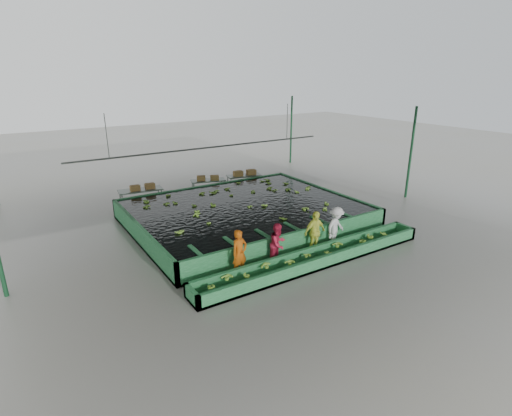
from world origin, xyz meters
TOP-DOWN VIEW (x-y plane):
  - ground at (0.00, 0.00)m, footprint 80.00×80.00m
  - shed_roof at (0.00, 0.00)m, footprint 20.00×22.00m
  - shed_posts at (0.00, 0.00)m, footprint 20.00×22.00m
  - flotation_tank at (0.00, 1.50)m, footprint 10.00×8.00m
  - tank_water at (0.00, 1.50)m, footprint 9.70×7.70m
  - sorting_trough at (0.00, -3.60)m, footprint 10.00×1.00m
  - cableway_rail at (0.00, 5.00)m, footprint 0.08×0.08m
  - rail_hanger_left at (-5.00, 5.00)m, footprint 0.04×0.04m
  - rail_hanger_right at (5.00, 5.00)m, footprint 0.04×0.04m
  - worker_a at (-2.78, -2.80)m, footprint 0.67×0.49m
  - worker_b at (-1.16, -2.80)m, footprint 0.93×0.83m
  - worker_c at (0.57, -2.80)m, footprint 1.02×0.46m
  - worker_d at (1.67, -2.80)m, footprint 1.23×0.94m
  - packing_table_left at (-3.40, 6.20)m, footprint 2.27×1.12m
  - packing_table_mid at (0.55, 6.43)m, footprint 2.06×1.27m
  - packing_table_right at (2.77, 6.15)m, footprint 2.13×1.22m
  - box_stack_left at (-3.31, 6.10)m, footprint 1.25×0.37m
  - box_stack_mid at (0.51, 6.34)m, footprint 1.27×0.83m
  - box_stack_right at (2.79, 6.09)m, footprint 1.40×0.57m
  - floating_bananas at (0.00, 2.30)m, footprint 9.12×6.22m
  - trough_bananas at (0.00, -3.60)m, footprint 8.82×0.59m

SIDE VIEW (x-z plane):
  - ground at x=0.00m, z-range 0.00..0.00m
  - sorting_trough at x=0.00m, z-range 0.00..0.50m
  - trough_bananas at x=0.00m, z-range 0.34..0.46m
  - packing_table_mid at x=0.55m, z-range 0.00..0.88m
  - flotation_tank at x=0.00m, z-range 0.00..0.90m
  - packing_table_right at x=2.77m, z-range 0.00..0.91m
  - packing_table_left at x=-3.40m, z-range 0.00..1.00m
  - worker_b at x=-1.16m, z-range 0.00..1.58m
  - worker_a at x=-2.78m, z-range 0.00..1.68m
  - worker_d at x=1.67m, z-range 0.00..1.68m
  - tank_water at x=0.00m, z-range 0.85..0.85m
  - floating_bananas at x=0.00m, z-range 0.79..0.91m
  - worker_c at x=0.57m, z-range 0.00..1.71m
  - box_stack_mid at x=0.51m, z-range 0.74..1.01m
  - box_stack_right at x=2.79m, z-range 0.77..1.06m
  - box_stack_left at x=-3.31m, z-range 0.86..1.13m
  - shed_posts at x=0.00m, z-range 0.00..5.00m
  - cableway_rail at x=0.00m, z-range -4.00..10.00m
  - rail_hanger_left at x=-5.00m, z-range 3.00..5.00m
  - rail_hanger_right at x=5.00m, z-range 3.00..5.00m
  - shed_roof at x=0.00m, z-range 4.98..5.02m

